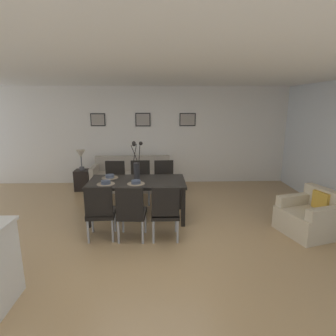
# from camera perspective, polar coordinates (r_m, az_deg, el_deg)

# --- Properties ---
(ground_plane) EXTENTS (9.00, 9.00, 0.00)m
(ground_plane) POSITION_cam_1_polar(r_m,az_deg,el_deg) (4.68, -3.28, -13.95)
(ground_plane) COLOR tan
(back_wall_panel) EXTENTS (9.00, 0.10, 2.60)m
(back_wall_panel) POSITION_cam_1_polar(r_m,az_deg,el_deg) (7.46, -2.88, 6.78)
(back_wall_panel) COLOR white
(back_wall_panel) RESTS_ON ground
(ceiling_panel) EXTENTS (9.00, 7.20, 0.08)m
(ceiling_panel) POSITION_cam_1_polar(r_m,az_deg,el_deg) (4.59, -3.63, 19.51)
(ceiling_panel) COLOR white
(dining_table) EXTENTS (1.80, 0.93, 0.74)m
(dining_table) POSITION_cam_1_polar(r_m,az_deg,el_deg) (5.15, -6.52, -3.46)
(dining_table) COLOR black
(dining_table) RESTS_ON ground
(dining_chair_near_left) EXTENTS (0.46, 0.46, 0.92)m
(dining_chair_near_left) POSITION_cam_1_polar(r_m,az_deg,el_deg) (4.47, -14.02, -8.48)
(dining_chair_near_left) COLOR black
(dining_chair_near_left) RESTS_ON ground
(dining_chair_near_right) EXTENTS (0.46, 0.46, 0.92)m
(dining_chair_near_right) POSITION_cam_1_polar(r_m,az_deg,el_deg) (6.07, -11.17, -2.55)
(dining_chair_near_right) COLOR black
(dining_chair_near_right) RESTS_ON ground
(dining_chair_far_left) EXTENTS (0.47, 0.47, 0.92)m
(dining_chair_far_left) POSITION_cam_1_polar(r_m,az_deg,el_deg) (4.36, -7.76, -8.78)
(dining_chair_far_left) COLOR black
(dining_chair_far_left) RESTS_ON ground
(dining_chair_far_right) EXTENTS (0.44, 0.44, 0.92)m
(dining_chair_far_right) POSITION_cam_1_polar(r_m,az_deg,el_deg) (6.03, -5.83, -2.46)
(dining_chair_far_right) COLOR black
(dining_chair_far_right) RESTS_ON ground
(dining_chair_mid_left) EXTENTS (0.44, 0.44, 0.92)m
(dining_chair_mid_left) POSITION_cam_1_polar(r_m,az_deg,el_deg) (4.33, -0.57, -8.80)
(dining_chair_mid_left) COLOR black
(dining_chair_mid_left) RESTS_ON ground
(dining_chair_mid_right) EXTENTS (0.46, 0.46, 0.92)m
(dining_chair_mid_right) POSITION_cam_1_polar(r_m,az_deg,el_deg) (6.01, -0.80, -2.45)
(dining_chair_mid_right) COLOR black
(dining_chair_mid_right) RESTS_ON ground
(centerpiece_vase) EXTENTS (0.21, 0.23, 0.73)m
(centerpiece_vase) POSITION_cam_1_polar(r_m,az_deg,el_deg) (5.06, -6.62, 0.44)
(centerpiece_vase) COLOR #232326
(centerpiece_vase) RESTS_ON dining_table
(placemat_near_left) EXTENTS (0.32, 0.32, 0.01)m
(placemat_near_left) POSITION_cam_1_polar(r_m,az_deg,el_deg) (5.00, -12.92, -3.28)
(placemat_near_left) COLOR #7F705B
(placemat_near_left) RESTS_ON dining_table
(bowl_near_left) EXTENTS (0.17, 0.17, 0.07)m
(bowl_near_left) POSITION_cam_1_polar(r_m,az_deg,el_deg) (4.99, -12.94, -2.87)
(bowl_near_left) COLOR #475166
(bowl_near_left) RESTS_ON dining_table
(placemat_near_right) EXTENTS (0.32, 0.32, 0.01)m
(placemat_near_right) POSITION_cam_1_polar(r_m,az_deg,el_deg) (5.40, -12.10, -2.02)
(placemat_near_right) COLOR #7F705B
(placemat_near_right) RESTS_ON dining_table
(bowl_near_right) EXTENTS (0.17, 0.17, 0.07)m
(bowl_near_right) POSITION_cam_1_polar(r_m,az_deg,el_deg) (5.39, -12.12, -1.64)
(bowl_near_right) COLOR #475166
(bowl_near_right) RESTS_ON dining_table
(placemat_far_left) EXTENTS (0.32, 0.32, 0.01)m
(placemat_far_left) POSITION_cam_1_polar(r_m,az_deg,el_deg) (4.93, -6.73, -3.28)
(placemat_far_left) COLOR #7F705B
(placemat_far_left) RESTS_ON dining_table
(bowl_far_left) EXTENTS (0.17, 0.17, 0.07)m
(bowl_far_left) POSITION_cam_1_polar(r_m,az_deg,el_deg) (4.92, -6.75, -2.87)
(bowl_far_left) COLOR #475166
(bowl_far_left) RESTS_ON dining_table
(sofa) EXTENTS (1.97, 0.84, 0.80)m
(sofa) POSITION_cam_1_polar(r_m,az_deg,el_deg) (7.10, -7.56, -2.06)
(sofa) COLOR #A89E8E
(sofa) RESTS_ON ground
(side_table) EXTENTS (0.36, 0.36, 0.52)m
(side_table) POSITION_cam_1_polar(r_m,az_deg,el_deg) (7.25, -17.47, -2.40)
(side_table) COLOR black
(side_table) RESTS_ON ground
(table_lamp) EXTENTS (0.22, 0.22, 0.51)m
(table_lamp) POSITION_cam_1_polar(r_m,az_deg,el_deg) (7.11, -17.82, 2.52)
(table_lamp) COLOR #4C4C51
(table_lamp) RESTS_ON side_table
(armchair) EXTENTS (0.99, 0.99, 0.75)m
(armchair) POSITION_cam_1_polar(r_m,az_deg,el_deg) (5.23, 27.76, -9.10)
(armchair) COLOR beige
(armchair) RESTS_ON ground
(framed_picture_left) EXTENTS (0.39, 0.03, 0.34)m
(framed_picture_left) POSITION_cam_1_polar(r_m,az_deg,el_deg) (7.53, -14.51, 9.78)
(framed_picture_left) COLOR black
(framed_picture_center) EXTENTS (0.40, 0.03, 0.35)m
(framed_picture_center) POSITION_cam_1_polar(r_m,az_deg,el_deg) (7.36, -5.28, 10.07)
(framed_picture_center) COLOR black
(framed_picture_right) EXTENTS (0.43, 0.03, 0.34)m
(framed_picture_right) POSITION_cam_1_polar(r_m,az_deg,el_deg) (7.39, 4.13, 10.11)
(framed_picture_right) COLOR black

